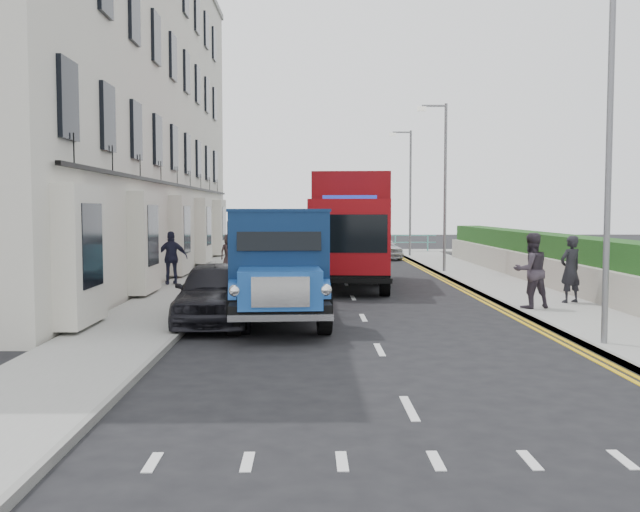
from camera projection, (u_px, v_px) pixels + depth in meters
The scene contains 22 objects.
ground at pixel (370, 332), 15.53m from camera, with size 120.00×120.00×0.00m, color black.
pavement_west at pixel (196, 286), 24.42m from camera, with size 2.40×38.00×0.12m, color gray.
pavement_east at pixel (501, 285), 24.60m from camera, with size 2.60×38.00×0.12m, color gray.
promenade at pixel (330, 251), 44.46m from camera, with size 30.00×2.50×0.12m, color gray.
sea_plane at pixel (321, 235), 75.40m from camera, with size 120.00×120.00×0.00m, color slate.
terrace_west at pixel (101, 94), 27.88m from camera, with size 6.31×30.20×14.25m.
garden_east at pixel (556, 261), 24.58m from camera, with size 1.45×28.00×1.75m.
seafront_railing at pixel (330, 244), 43.63m from camera, with size 13.00×0.08×1.11m.
lamp_near at pixel (603, 138), 13.35m from camera, with size 1.23×0.18×7.00m.
lamp_mid at pixel (442, 177), 29.31m from camera, with size 1.23×0.18×7.00m.
lamp_far at pixel (408, 185), 39.29m from camera, with size 1.23×0.18×7.00m.
bedford_lorry at pixel (279, 274), 15.99m from camera, with size 2.52×5.69×2.63m.
red_lorry at pixel (352, 226), 24.91m from camera, with size 3.16×7.65×3.91m.
parked_car_front at pixel (216, 293), 16.55m from camera, with size 1.75×4.34×1.48m, color black.
parked_car_mid at pixel (276, 262), 27.42m from camera, with size 1.40×4.00×1.32m, color #5AABC2.
parked_car_rear at pixel (257, 256), 31.01m from camera, with size 1.79×4.40×1.28m, color silver.
seafront_car_left at pixel (322, 245), 39.22m from camera, with size 2.34×5.06×1.41m, color black.
seafront_car_right at pixel (380, 247), 38.39m from camera, with size 1.50×3.72×1.27m, color silver.
pedestrian_east_near at pixel (570, 269), 19.43m from camera, with size 0.67×0.44×1.84m, color black.
pedestrian_east_far at pixel (531, 270), 18.37m from camera, with size 0.95×0.74×1.95m, color #372F3A.
pedestrian_west_near at pixel (172, 258), 24.23m from camera, with size 1.06×0.44×1.81m, color #1D1E34.
pedestrian_west_far at pixel (229, 252), 29.39m from camera, with size 0.76×0.49×1.55m, color #3A2A2A.
Camera 1 is at (-1.36, -15.37, 2.67)m, focal length 40.00 mm.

